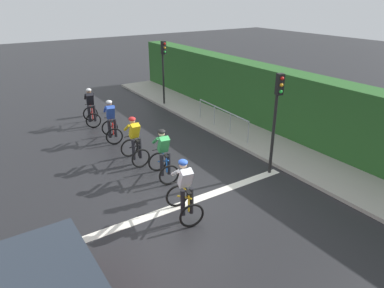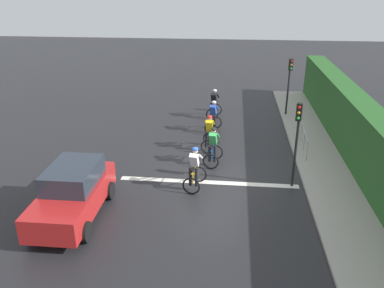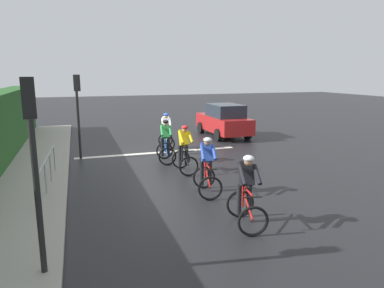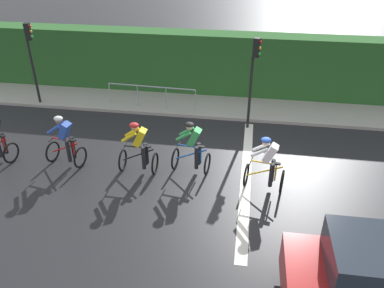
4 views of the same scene
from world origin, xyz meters
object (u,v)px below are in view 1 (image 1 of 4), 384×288
(traffic_light_far_junction, at_px, (164,64))
(cyclist_mid, at_px, (135,141))
(cyclist_trailing, at_px, (185,191))
(pedestrian_railing_kerbside, at_px, (222,114))
(cyclist_lead, at_px, (91,108))
(traffic_light_near_crossing, at_px, (277,109))
(cyclist_second, at_px, (111,122))
(cyclist_fourth, at_px, (163,156))

(traffic_light_far_junction, bearing_deg, cyclist_mid, -127.76)
(cyclist_mid, bearing_deg, cyclist_trailing, -94.63)
(traffic_light_far_junction, relative_size, pedestrian_railing_kerbside, 0.93)
(cyclist_lead, relative_size, cyclist_trailing, 1.00)
(cyclist_trailing, distance_m, pedestrian_railing_kerbside, 6.44)
(traffic_light_near_crossing, distance_m, traffic_light_far_junction, 8.60)
(traffic_light_near_crossing, relative_size, pedestrian_railing_kerbside, 0.93)
(cyclist_mid, relative_size, pedestrian_railing_kerbside, 0.46)
(traffic_light_far_junction, xyz_separation_m, pedestrian_railing_kerbside, (0.21, -4.66, -1.43))
(cyclist_second, height_order, cyclist_mid, same)
(cyclist_mid, relative_size, traffic_light_far_junction, 0.50)
(cyclist_lead, relative_size, cyclist_second, 1.00)
(cyclist_fourth, distance_m, cyclist_trailing, 2.26)
(cyclist_trailing, xyz_separation_m, traffic_light_near_crossing, (3.70, 0.54, 1.43))
(cyclist_second, xyz_separation_m, cyclist_trailing, (-0.36, -6.11, 0.00))
(cyclist_lead, relative_size, cyclist_fourth, 1.00)
(cyclist_lead, bearing_deg, cyclist_mid, -89.76)
(cyclist_lead, xyz_separation_m, pedestrian_railing_kerbside, (4.38, -3.93, -0.01))
(traffic_light_near_crossing, xyz_separation_m, pedestrian_railing_kerbside, (0.96, 3.91, -1.43))
(cyclist_mid, height_order, pedestrian_railing_kerbside, cyclist_mid)
(cyclist_lead, bearing_deg, cyclist_fourth, -87.34)
(cyclist_second, relative_size, cyclist_trailing, 1.00)
(cyclist_second, bearing_deg, traffic_light_near_crossing, -59.09)
(pedestrian_railing_kerbside, bearing_deg, traffic_light_near_crossing, -103.85)
(cyclist_lead, bearing_deg, cyclist_second, -88.03)
(cyclist_mid, relative_size, cyclist_fourth, 1.00)
(cyclist_fourth, xyz_separation_m, pedestrian_railing_kerbside, (4.09, 2.26, -0.01))
(pedestrian_railing_kerbside, bearing_deg, cyclist_second, 158.82)
(cyclist_fourth, height_order, cyclist_trailing, same)
(cyclist_lead, distance_m, pedestrian_railing_kerbside, 5.89)
(cyclist_second, relative_size, cyclist_fourth, 1.00)
(traffic_light_far_junction, bearing_deg, cyclist_fourth, -119.25)
(cyclist_lead, height_order, traffic_light_far_junction, traffic_light_far_junction)
(cyclist_mid, bearing_deg, traffic_light_near_crossing, -43.46)
(cyclist_second, xyz_separation_m, traffic_light_near_crossing, (3.34, -5.57, 1.43))
(cyclist_mid, height_order, cyclist_fourth, same)
(cyclist_trailing, height_order, traffic_light_near_crossing, traffic_light_near_crossing)
(cyclist_lead, bearing_deg, cyclist_trailing, -91.94)
(cyclist_lead, distance_m, traffic_light_far_junction, 4.46)
(cyclist_second, distance_m, cyclist_mid, 2.36)
(cyclist_mid, distance_m, cyclist_trailing, 3.77)
(traffic_light_near_crossing, bearing_deg, traffic_light_far_junction, 84.99)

